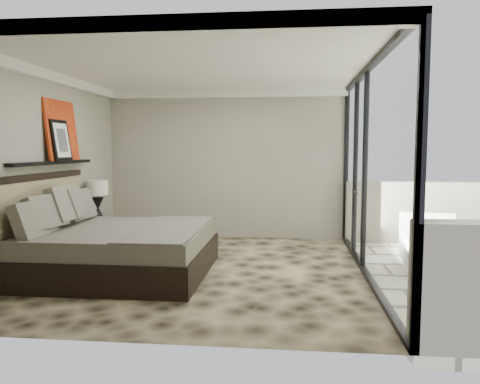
# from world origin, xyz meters

# --- Properties ---
(floor) EXTENTS (5.00, 5.00, 0.00)m
(floor) POSITION_xyz_m (0.00, 0.00, 0.00)
(floor) COLOR black
(floor) RESTS_ON ground
(ceiling) EXTENTS (4.50, 5.00, 0.02)m
(ceiling) POSITION_xyz_m (0.00, 0.00, 2.79)
(ceiling) COLOR silver
(ceiling) RESTS_ON back_wall
(back_wall) EXTENTS (4.50, 0.02, 2.80)m
(back_wall) POSITION_xyz_m (0.00, 2.49, 1.40)
(back_wall) COLOR gray
(back_wall) RESTS_ON floor
(left_wall) EXTENTS (0.02, 5.00, 2.80)m
(left_wall) POSITION_xyz_m (-2.24, 0.00, 1.40)
(left_wall) COLOR gray
(left_wall) RESTS_ON floor
(glass_wall) EXTENTS (0.08, 5.00, 2.80)m
(glass_wall) POSITION_xyz_m (2.25, 0.00, 1.40)
(glass_wall) COLOR white
(glass_wall) RESTS_ON floor
(picture_ledge) EXTENTS (0.12, 2.20, 0.05)m
(picture_ledge) POSITION_xyz_m (-2.18, 0.10, 1.50)
(picture_ledge) COLOR black
(picture_ledge) RESTS_ON left_wall
(bed) EXTENTS (2.34, 2.27, 1.30)m
(bed) POSITION_xyz_m (-1.15, -0.29, 0.38)
(bed) COLOR black
(bed) RESTS_ON floor
(nightstand) EXTENTS (0.59, 0.59, 0.49)m
(nightstand) POSITION_xyz_m (-1.98, 1.18, 0.24)
(nightstand) COLOR black
(nightstand) RESTS_ON floor
(table_lamp) EXTENTS (0.36, 0.36, 0.65)m
(table_lamp) POSITION_xyz_m (-2.01, 1.19, 0.94)
(table_lamp) COLOR black
(table_lamp) RESTS_ON nightstand
(abstract_canvas) EXTENTS (0.13, 0.90, 0.90)m
(abstract_canvas) POSITION_xyz_m (-2.19, 0.38, 1.97)
(abstract_canvas) COLOR #B24C0F
(abstract_canvas) RESTS_ON picture_ledge
(framed_print) EXTENTS (0.11, 0.50, 0.60)m
(framed_print) POSITION_xyz_m (-2.14, 0.25, 1.82)
(framed_print) COLOR black
(framed_print) RESTS_ON picture_ledge
(lounger) EXTENTS (1.07, 1.80, 0.66)m
(lounger) POSITION_xyz_m (3.34, 0.71, 0.21)
(lounger) COLOR silver
(lounger) RESTS_ON terrace_slab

